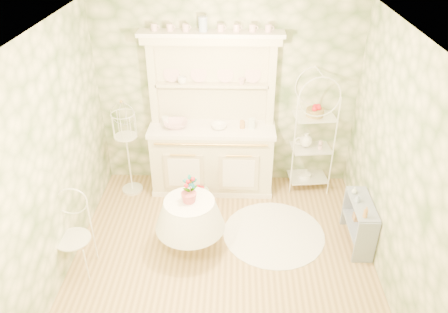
{
  "coord_description": "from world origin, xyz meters",
  "views": [
    {
      "loc": [
        0.13,
        -3.85,
        3.77
      ],
      "look_at": [
        0.0,
        0.5,
        1.15
      ],
      "focal_mm": 35.0,
      "sensor_mm": 36.0,
      "label": 1
    }
  ],
  "objects_px": {
    "side_shelf": "(359,222)",
    "cafe_chair": "(73,240)",
    "kitchen_dresser": "(212,118)",
    "round_table": "(191,229)",
    "bakers_rack": "(312,134)",
    "floor_basket": "(198,195)",
    "birdcage_stand": "(127,146)"
  },
  "relations": [
    {
      "from": "kitchen_dresser",
      "to": "birdcage_stand",
      "type": "height_order",
      "value": "kitchen_dresser"
    },
    {
      "from": "floor_basket",
      "to": "side_shelf",
      "type": "bearing_deg",
      "value": -20.79
    },
    {
      "from": "side_shelf",
      "to": "cafe_chair",
      "type": "xyz_separation_m",
      "value": [
        -3.34,
        -0.55,
        0.11
      ]
    },
    {
      "from": "cafe_chair",
      "to": "side_shelf",
      "type": "bearing_deg",
      "value": 1.36
    },
    {
      "from": "kitchen_dresser",
      "to": "birdcage_stand",
      "type": "relative_size",
      "value": 1.51
    },
    {
      "from": "birdcage_stand",
      "to": "side_shelf",
      "type": "bearing_deg",
      "value": -18.73
    },
    {
      "from": "kitchen_dresser",
      "to": "bakers_rack",
      "type": "bearing_deg",
      "value": 3.7
    },
    {
      "from": "cafe_chair",
      "to": "floor_basket",
      "type": "relative_size",
      "value": 2.42
    },
    {
      "from": "kitchen_dresser",
      "to": "bakers_rack",
      "type": "height_order",
      "value": "kitchen_dresser"
    },
    {
      "from": "round_table",
      "to": "cafe_chair",
      "type": "height_order",
      "value": "cafe_chair"
    },
    {
      "from": "bakers_rack",
      "to": "round_table",
      "type": "bearing_deg",
      "value": -145.51
    },
    {
      "from": "kitchen_dresser",
      "to": "side_shelf",
      "type": "distance_m",
      "value": 2.34
    },
    {
      "from": "side_shelf",
      "to": "bakers_rack",
      "type": "bearing_deg",
      "value": 108.33
    },
    {
      "from": "kitchen_dresser",
      "to": "floor_basket",
      "type": "relative_size",
      "value": 6.33
    },
    {
      "from": "bakers_rack",
      "to": "birdcage_stand",
      "type": "bearing_deg",
      "value": 177.96
    },
    {
      "from": "side_shelf",
      "to": "round_table",
      "type": "height_order",
      "value": "side_shelf"
    },
    {
      "from": "kitchen_dresser",
      "to": "round_table",
      "type": "relative_size",
      "value": 3.84
    },
    {
      "from": "bakers_rack",
      "to": "floor_basket",
      "type": "height_order",
      "value": "bakers_rack"
    },
    {
      "from": "floor_basket",
      "to": "round_table",
      "type": "bearing_deg",
      "value": -90.73
    },
    {
      "from": "bakers_rack",
      "to": "birdcage_stand",
      "type": "distance_m",
      "value": 2.61
    },
    {
      "from": "side_shelf",
      "to": "birdcage_stand",
      "type": "distance_m",
      "value": 3.25
    },
    {
      "from": "side_shelf",
      "to": "floor_basket",
      "type": "distance_m",
      "value": 2.2
    },
    {
      "from": "round_table",
      "to": "cafe_chair",
      "type": "xyz_separation_m",
      "value": [
        -1.28,
        -0.39,
        0.14
      ]
    },
    {
      "from": "kitchen_dresser",
      "to": "cafe_chair",
      "type": "distance_m",
      "value": 2.37
    },
    {
      "from": "kitchen_dresser",
      "to": "side_shelf",
      "type": "height_order",
      "value": "kitchen_dresser"
    },
    {
      "from": "side_shelf",
      "to": "round_table",
      "type": "xyz_separation_m",
      "value": [
        -2.06,
        -0.16,
        -0.03
      ]
    },
    {
      "from": "kitchen_dresser",
      "to": "bakers_rack",
      "type": "distance_m",
      "value": 1.44
    },
    {
      "from": "kitchen_dresser",
      "to": "round_table",
      "type": "bearing_deg",
      "value": -98.48
    },
    {
      "from": "round_table",
      "to": "birdcage_stand",
      "type": "relative_size",
      "value": 0.39
    },
    {
      "from": "birdcage_stand",
      "to": "floor_basket",
      "type": "height_order",
      "value": "birdcage_stand"
    },
    {
      "from": "side_shelf",
      "to": "cafe_chair",
      "type": "relative_size",
      "value": 0.87
    },
    {
      "from": "bakers_rack",
      "to": "kitchen_dresser",
      "type": "bearing_deg",
      "value": 176.99
    }
  ]
}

